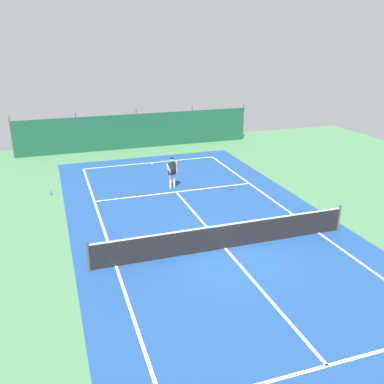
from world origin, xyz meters
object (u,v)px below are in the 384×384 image
(tennis_player, at_px, (172,171))
(tennis_ball_near_player, at_px, (165,237))
(water_bottle, at_px, (51,193))
(tennis_net, at_px, (225,236))
(parked_car, at_px, (124,128))

(tennis_player, bearing_deg, tennis_ball_near_player, 67.41)
(tennis_player, distance_m, water_bottle, 6.17)
(tennis_player, relative_size, tennis_ball_near_player, 24.85)
(tennis_net, relative_size, water_bottle, 42.17)
(parked_car, relative_size, water_bottle, 17.60)
(parked_car, bearing_deg, tennis_ball_near_player, -94.34)
(tennis_player, xyz_separation_m, parked_car, (-0.38, 11.67, -0.12))
(tennis_player, relative_size, parked_car, 0.39)
(tennis_net, distance_m, water_bottle, 10.03)
(water_bottle, bearing_deg, parked_car, 62.15)
(tennis_ball_near_player, bearing_deg, water_bottle, 122.99)
(tennis_net, height_order, tennis_player, tennis_player)
(tennis_ball_near_player, relative_size, water_bottle, 0.28)
(tennis_player, distance_m, parked_car, 11.67)
(tennis_net, bearing_deg, tennis_ball_near_player, 140.13)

